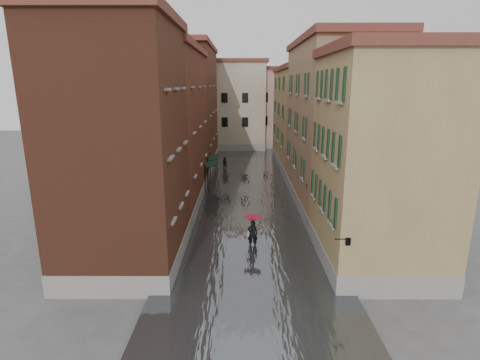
{
  "coord_description": "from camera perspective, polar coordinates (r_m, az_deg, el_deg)",
  "views": [
    {
      "loc": [
        -0.57,
        -21.98,
        10.05
      ],
      "look_at": [
        -0.66,
        5.22,
        3.0
      ],
      "focal_mm": 28.0,
      "sensor_mm": 36.0,
      "label": 1
    }
  ],
  "objects": [
    {
      "name": "window_planters",
      "position": [
        22.68,
        12.12,
        -2.57
      ],
      "size": [
        0.59,
        7.95,
        0.84
      ],
      "color": "#996332",
      "rests_on": "ground"
    },
    {
      "name": "awning_far",
      "position": [
        39.21,
        -4.09,
        3.35
      ],
      "size": [
        1.09,
        3.17,
        2.8
      ],
      "color": "black",
      "rests_on": "ground"
    },
    {
      "name": "pedestrian_main",
      "position": [
        23.5,
        1.92,
        -7.38
      ],
      "size": [
        1.06,
        1.06,
        2.06
      ],
      "color": "black",
      "rests_on": "ground"
    },
    {
      "name": "wall_lantern",
      "position": [
        18.13,
        16.04,
        -8.92
      ],
      "size": [
        0.71,
        0.22,
        0.35
      ],
      "color": "black",
      "rests_on": "ground"
    },
    {
      "name": "awning_near",
      "position": [
        36.05,
        -4.47,
        2.34
      ],
      "size": [
        1.09,
        2.85,
        2.8
      ],
      "color": "black",
      "rests_on": "ground"
    },
    {
      "name": "ground",
      "position": [
        24.17,
        1.54,
        -10.04
      ],
      "size": [
        120.0,
        120.0,
        0.0
      ],
      "primitive_type": "plane",
      "color": "#525254",
      "rests_on": "ground"
    },
    {
      "name": "building_end_pink",
      "position": [
        62.46,
        6.33,
        10.73
      ],
      "size": [
        10.0,
        9.0,
        12.0
      ],
      "primitive_type": "cube",
      "color": "#CE9790",
      "rests_on": "ground"
    },
    {
      "name": "building_left_mid",
      "position": [
        31.87,
        -11.56,
        7.39
      ],
      "size": [
        6.0,
        14.0,
        12.5
      ],
      "primitive_type": "cube",
      "color": "brown",
      "rests_on": "ground"
    },
    {
      "name": "building_end_cream",
      "position": [
        60.13,
        -2.17,
        11.14
      ],
      "size": [
        12.0,
        9.0,
        13.0
      ],
      "primitive_type": "cube",
      "color": "beige",
      "rests_on": "ground"
    },
    {
      "name": "building_left_far",
      "position": [
        46.52,
        -7.9,
        10.64
      ],
      "size": [
        6.0,
        16.0,
        14.0
      ],
      "primitive_type": "cube",
      "color": "brown",
      "rests_on": "ground"
    },
    {
      "name": "floodwater",
      "position": [
        36.37,
        1.07,
        -1.35
      ],
      "size": [
        10.0,
        60.0,
        0.2
      ],
      "primitive_type": "cube",
      "color": "#464B4E",
      "rests_on": "ground"
    },
    {
      "name": "building_right_near",
      "position": [
        21.79,
        20.52,
        2.22
      ],
      "size": [
        6.0,
        8.0,
        11.5
      ],
      "primitive_type": "cube",
      "color": "#96704D",
      "rests_on": "ground"
    },
    {
      "name": "building_right_mid",
      "position": [
        32.08,
        13.96,
        7.76
      ],
      "size": [
        6.0,
        14.0,
        13.0
      ],
      "primitive_type": "cube",
      "color": "#96795B",
      "rests_on": "ground"
    },
    {
      "name": "pedestrian_far",
      "position": [
        44.45,
        -2.3,
        2.5
      ],
      "size": [
        0.92,
        0.8,
        1.59
      ],
      "primitive_type": "imported",
      "rotation": [
        0.0,
        0.0,
        -0.3
      ],
      "color": "black",
      "rests_on": "ground"
    },
    {
      "name": "building_left_near",
      "position": [
        21.29,
        -17.46,
        4.26
      ],
      "size": [
        6.0,
        8.0,
        13.0
      ],
      "primitive_type": "cube",
      "color": "brown",
      "rests_on": "ground"
    },
    {
      "name": "building_right_far",
      "position": [
        46.79,
        9.61,
        9.06
      ],
      "size": [
        6.0,
        16.0,
        11.5
      ],
      "primitive_type": "cube",
      "color": "#96704D",
      "rests_on": "ground"
    }
  ]
}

